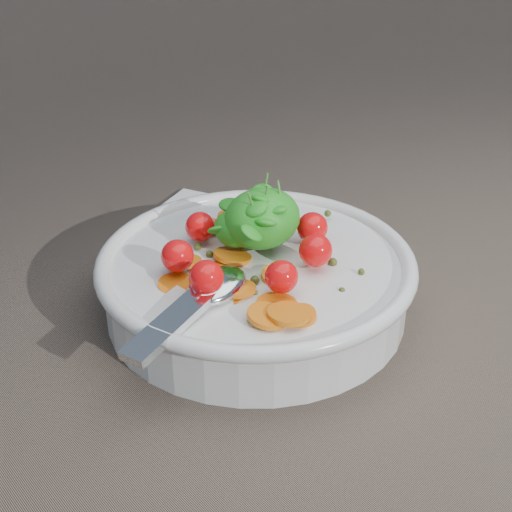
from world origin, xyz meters
TOP-DOWN VIEW (x-y plane):
  - ground at (0.00, 0.00)m, footprint 6.00×6.00m
  - bowl at (-0.01, 0.00)m, footprint 0.30×0.28m
  - napkin at (0.04, 0.17)m, footprint 0.17×0.17m

SIDE VIEW (x-z plane):
  - ground at x=0.00m, z-range 0.00..0.00m
  - napkin at x=0.04m, z-range 0.00..0.01m
  - bowl at x=-0.01m, z-range -0.03..0.09m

